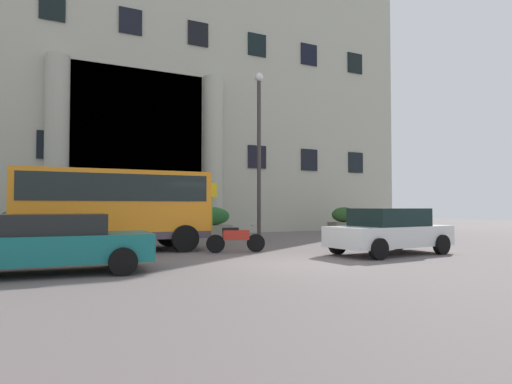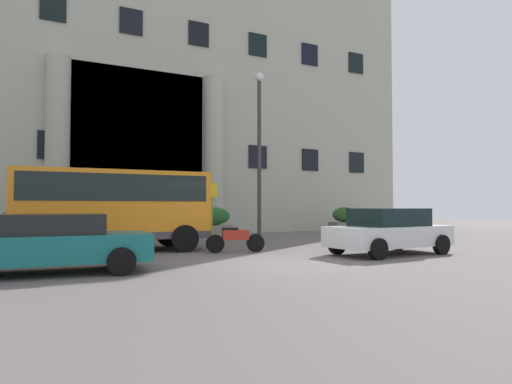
{
  "view_description": "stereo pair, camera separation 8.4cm",
  "coord_description": "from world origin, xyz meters",
  "views": [
    {
      "loc": [
        -6.15,
        -9.84,
        1.51
      ],
      "look_at": [
        1.67,
        5.57,
        2.09
      ],
      "focal_mm": 30.85,
      "sensor_mm": 36.0,
      "label": 1
    },
    {
      "loc": [
        -6.08,
        -9.88,
        1.51
      ],
      "look_at": [
        1.67,
        5.57,
        2.09
      ],
      "focal_mm": 30.85,
      "sensor_mm": 36.0,
      "label": 2
    }
  ],
  "objects": [
    {
      "name": "bus_stop_sign",
      "position": [
        0.6,
        7.64,
        1.56
      ],
      "size": [
        0.44,
        0.08,
        2.52
      ],
      "color": "#9A9F1A",
      "rests_on": "ground_plane"
    },
    {
      "name": "orange_minibus",
      "position": [
        -3.73,
        5.5,
        1.61
      ],
      "size": [
        6.2,
        2.74,
        2.69
      ],
      "rotation": [
        0.0,
        0.0,
        -0.04
      ],
      "color": "orange",
      "rests_on": "ground_plane"
    },
    {
      "name": "office_building_facade",
      "position": [
        -0.01,
        17.47,
        10.03
      ],
      "size": [
        32.0,
        9.8,
        20.1
      ],
      "color": "#ACAC99",
      "rests_on": "ground_plane"
    },
    {
      "name": "hedge_planter_far_west",
      "position": [
        1.75,
        10.55,
        0.72
      ],
      "size": [
        1.93,
        0.71,
        1.49
      ],
      "color": "gray",
      "rests_on": "ground_plane"
    },
    {
      "name": "hedge_planter_entrance_left",
      "position": [
        9.55,
        10.11,
        0.71
      ],
      "size": [
        1.67,
        0.83,
        1.48
      ],
      "color": "#696758",
      "rests_on": "ground_plane"
    },
    {
      "name": "hedge_planter_entrance_right",
      "position": [
        -2.07,
        10.37,
        0.74
      ],
      "size": [
        1.85,
        0.71,
        1.53
      ],
      "color": "gray",
      "rests_on": "ground_plane"
    },
    {
      "name": "ground_plane",
      "position": [
        0.0,
        0.0,
        -0.06
      ],
      "size": [
        80.0,
        64.0,
        0.12
      ],
      "primitive_type": "cube",
      "color": "#655B5A"
    },
    {
      "name": "white_taxi_kerbside",
      "position": [
        -5.82,
        1.08,
        0.7
      ],
      "size": [
        4.53,
        2.28,
        1.34
      ],
      "rotation": [
        0.0,
        0.0,
        -0.07
      ],
      "color": "#166969",
      "rests_on": "ground_plane"
    },
    {
      "name": "lamppost_plaza_centre",
      "position": [
        3.04,
        7.97,
        4.46
      ],
      "size": [
        0.4,
        0.4,
        7.67
      ],
      "color": "#3C3333",
      "rests_on": "ground_plane"
    },
    {
      "name": "motorcycle_far_end",
      "position": [
        -0.23,
        3.39,
        0.46
      ],
      "size": [
        1.91,
        0.71,
        0.89
      ],
      "rotation": [
        0.0,
        0.0,
        -0.25
      ],
      "color": "black",
      "rests_on": "ground_plane"
    },
    {
      "name": "hedge_planter_far_east",
      "position": [
        -6.46,
        10.74,
        0.68
      ],
      "size": [
        2.19,
        0.8,
        1.41
      ],
      "color": "gray",
      "rests_on": "ground_plane"
    },
    {
      "name": "scooter_by_planter",
      "position": [
        4.74,
        3.1,
        0.46
      ],
      "size": [
        1.93,
        0.6,
        0.89
      ],
      "rotation": [
        0.0,
        0.0,
        -0.18
      ],
      "color": "black",
      "rests_on": "ground_plane"
    },
    {
      "name": "parked_sedan_second",
      "position": [
        3.93,
        0.69,
        0.74
      ],
      "size": [
        4.19,
        2.16,
        1.46
      ],
      "rotation": [
        0.0,
        0.0,
        0.07
      ],
      "color": "silver",
      "rests_on": "ground_plane"
    }
  ]
}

